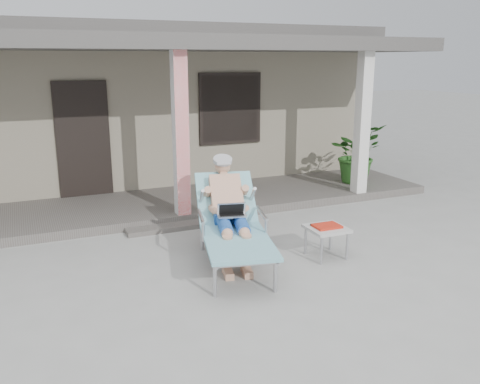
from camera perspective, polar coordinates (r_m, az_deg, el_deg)
name	(u,v)px	position (r m, az deg, el deg)	size (l,w,h in m)	color
ground	(233,270)	(6.60, -0.82, -8.70)	(60.00, 60.00, 0.00)	#9E9E99
house	(126,101)	(12.35, -12.66, 9.93)	(10.40, 5.40, 3.30)	gray
porch_deck	(169,204)	(9.26, -7.96, -1.39)	(10.00, 2.00, 0.15)	#605B56
porch_overhang	(164,49)	(8.85, -8.50, 15.64)	(10.00, 2.30, 2.85)	silver
porch_step	(189,225)	(8.22, -5.78, -3.70)	(2.00, 0.30, 0.07)	#605B56
lounger	(231,198)	(6.63, -1.03, -0.72)	(1.26, 2.22, 1.39)	#B7B7BC
side_table	(327,230)	(6.98, 9.70, -4.22)	(0.51, 0.51, 0.46)	#B5B5B0
potted_palm	(356,154)	(10.69, 12.90, 4.23)	(1.07, 0.93, 1.19)	#26591E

